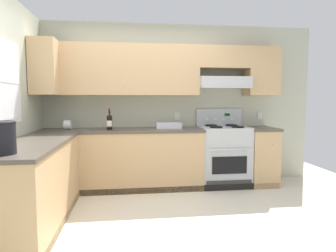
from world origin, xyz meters
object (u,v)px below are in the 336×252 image
at_px(paper_towel_roll, 68,125).
at_px(wine_bottle, 110,121).
at_px(bowl, 168,126).
at_px(bucket, 0,137).
at_px(stove, 223,155).

bearing_deg(paper_towel_roll, wine_bottle, -14.34).
height_order(bowl, bucket, bucket).
bearing_deg(bowl, stove, -4.93).
distance_m(bowl, bucket, 2.61).
bearing_deg(bowl, wine_bottle, -170.56).
bearing_deg(bucket, paper_towel_roll, 86.49).
distance_m(stove, paper_towel_roll, 2.44).
height_order(bowl, paper_towel_roll, paper_towel_roll).
bearing_deg(stove, bucket, -142.19).
relative_size(wine_bottle, bucket, 1.16).
distance_m(wine_bottle, bucket, 2.03).
relative_size(stove, bucket, 4.42).
bearing_deg(paper_towel_roll, bucket, -93.51).
xyz_separation_m(wine_bottle, bucket, (-0.76, -1.88, 0.02)).
relative_size(stove, paper_towel_roll, 8.87).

